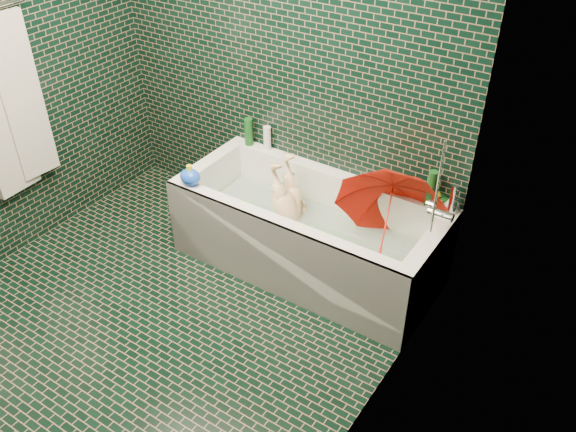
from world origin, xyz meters
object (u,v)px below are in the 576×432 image
Objects in this scene: umbrella at (387,219)px; bath_toy at (190,177)px; bathtub at (307,240)px; rubber_duck at (432,198)px; child at (291,217)px.

umbrella is 1.25m from bath_toy.
rubber_duck is at bearing 27.89° from bathtub.
umbrella is 5.81× the size of rubber_duck.
rubber_duck is (0.82, 0.30, 0.28)m from child.
rubber_duck reaches higher than bathtub.
child is 0.70m from bath_toy.
bath_toy is at bearing -157.30° from bathtub.
umbrella is 0.32m from rubber_duck.
bath_toy is at bearing -168.00° from umbrella.
child is at bearing 177.41° from umbrella.
bath_toy is at bearing -158.01° from rubber_duck.
rubber_duck is (0.66, 0.35, 0.38)m from bathtub.
bathtub is 15.39× the size of rubber_duck.
bath_toy is (-1.36, -0.64, 0.02)m from rubber_duck.
bathtub reaches higher than child.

